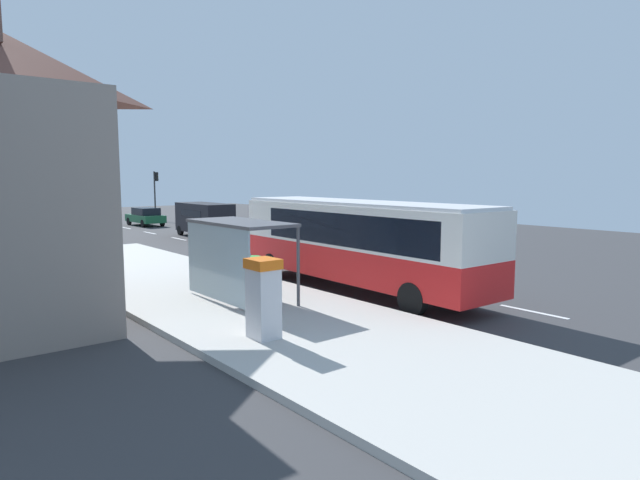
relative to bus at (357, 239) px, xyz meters
The scene contains 19 objects.
ground_plane 14.51m from the bus, 83.17° to the left, with size 56.00×92.00×0.04m, color #38383A.
sidewalk_platform 5.50m from the bus, 153.98° to the left, with size 6.20×30.00×0.18m, color beige.
lane_stripe_seg_0 6.31m from the bus, 71.05° to the right, with size 0.16×2.20×0.01m, color silver.
lane_stripe_seg_1 2.78m from the bus, 19.93° to the right, with size 0.16×2.20×0.01m, color silver.
lane_stripe_seg_2 5.06m from the bus, 65.42° to the left, with size 0.16×2.20×0.01m, color silver.
lane_stripe_seg_3 9.67m from the bus, 78.08° to the left, with size 0.16×2.20×0.01m, color silver.
lane_stripe_seg_4 14.54m from the bus, 82.18° to the left, with size 0.16×2.20×0.01m, color silver.
lane_stripe_seg_5 19.47m from the bus, 84.19° to the left, with size 0.16×2.20×0.01m, color silver.
lane_stripe_seg_6 24.44m from the bus, 85.38° to the left, with size 0.16×2.20×0.01m, color silver.
lane_stripe_seg_7 29.41m from the bus, 86.17° to the left, with size 0.16×2.20×0.01m, color silver.
bus is the anchor object (origin of this frame).
white_van 19.82m from the bus, 78.61° to the left, with size 2.12×5.24×2.30m.
sedan_near 30.60m from the bus, 82.46° to the left, with size 1.93×4.44×1.52m.
ticket_machine 6.98m from the bus, 151.95° to the right, with size 0.66×0.76×1.94m.
recycling_bin_green 4.04m from the bus, 130.08° to the left, with size 0.52×0.52×0.95m, color green.
recycling_bin_blue 4.58m from the bus, 124.24° to the left, with size 0.52×0.52×0.95m, color blue.
traffic_light_near_side 36.52m from the bus, 78.60° to the left, with size 0.49×0.28×4.62m.
traffic_light_far_side 36.63m from the bus, 92.17° to the left, with size 0.49×0.28×4.56m.
bus_shelter 4.76m from the bus, behind, with size 1.80×4.00×2.50m.
Camera 1 is at (-14.79, -14.24, 4.05)m, focal length 30.17 mm.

